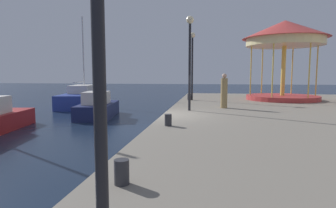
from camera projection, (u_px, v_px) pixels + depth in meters
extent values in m
plane|color=#162338|center=(163.00, 132.00, 12.42)|extent=(120.00, 120.00, 0.00)
cube|color=gray|center=(325.00, 127.00, 11.39)|extent=(13.27, 27.59, 0.80)
cube|color=navy|center=(82.00, 100.00, 22.40)|extent=(3.37, 6.97, 1.04)
cube|color=beige|center=(82.00, 89.00, 22.53)|extent=(2.04, 3.17, 0.62)
cylinder|color=silver|center=(83.00, 55.00, 22.88)|extent=(0.12, 0.12, 6.09)
cylinder|color=silver|center=(79.00, 82.00, 21.62)|extent=(0.63, 2.97, 0.08)
cube|color=#19214C|center=(98.00, 110.00, 16.77)|extent=(2.46, 4.36, 0.81)
cube|color=beige|center=(96.00, 98.00, 16.40)|extent=(1.56, 1.99, 0.71)
cube|color=#4C6070|center=(100.00, 94.00, 17.29)|extent=(1.11, 0.27, 0.32)
cylinder|color=#B23333|center=(282.00, 98.00, 19.15)|extent=(4.73, 4.73, 0.30)
cylinder|color=gold|center=(283.00, 71.00, 18.96)|extent=(0.28, 0.28, 3.29)
cylinder|color=#F2E099|center=(284.00, 42.00, 18.76)|extent=(4.98, 4.98, 0.50)
cone|color=#C63D38|center=(285.00, 29.00, 18.67)|extent=(5.53, 5.53, 1.18)
cylinder|color=gold|center=(317.00, 71.00, 18.65)|extent=(0.08, 0.08, 3.29)
cylinder|color=gold|center=(292.00, 71.00, 20.61)|extent=(0.08, 0.08, 3.29)
cylinder|color=gold|center=(262.00, 71.00, 20.92)|extent=(0.08, 0.08, 3.29)
cylinder|color=gold|center=(251.00, 71.00, 19.27)|extent=(0.08, 0.08, 3.29)
cylinder|color=gold|center=(273.00, 71.00, 17.32)|extent=(0.08, 0.08, 3.29)
cylinder|color=gold|center=(309.00, 71.00, 17.00)|extent=(0.08, 0.08, 3.29)
cylinder|color=black|center=(98.00, 27.00, 2.46)|extent=(0.12, 0.12, 4.30)
cylinder|color=black|center=(190.00, 68.00, 13.32)|extent=(0.12, 0.12, 4.07)
sphere|color=#F9E5B2|center=(190.00, 20.00, 13.09)|extent=(0.36, 0.36, 0.36)
cylinder|color=black|center=(192.00, 69.00, 18.78)|extent=(0.12, 0.12, 4.11)
sphere|color=#F9E5B2|center=(192.00, 35.00, 18.54)|extent=(0.36, 0.36, 0.36)
cylinder|color=#2D2D33|center=(168.00, 120.00, 9.50)|extent=(0.24, 0.24, 0.40)
cylinder|color=#2D2D33|center=(189.00, 97.00, 19.06)|extent=(0.24, 0.24, 0.40)
cylinder|color=#2D2D33|center=(122.00, 172.00, 4.46)|extent=(0.24, 0.24, 0.40)
cylinder|color=#937A4C|center=(224.00, 93.00, 14.47)|extent=(0.34, 0.34, 1.53)
sphere|color=tan|center=(224.00, 76.00, 14.38)|extent=(0.24, 0.24, 0.24)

